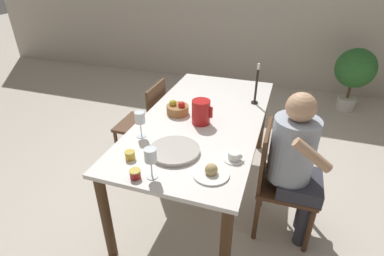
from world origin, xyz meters
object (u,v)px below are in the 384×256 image
object	(u,v)px
person_seated	(296,159)
potted_plant	(355,71)
fruit_bowl	(178,109)
bread_plate	(211,172)
wine_glass_juice	(151,157)
serving_tray	(174,151)
chair_person_side	(279,179)
jam_jar_red	(130,155)
jam_jar_amber	(135,174)
teacup_near_person	(234,157)
red_pitcher	(201,112)
candlestick_tall	(256,88)
chair_opposite	(146,122)
wine_glass_water	(140,119)

from	to	relation	value
person_seated	potted_plant	xyz separation A→B (m)	(0.70, 2.53, -0.13)
fruit_bowl	bread_plate	bearing A→B (deg)	-55.24
wine_glass_juice	potted_plant	world-z (taller)	wine_glass_juice
person_seated	bread_plate	xyz separation A→B (m)	(-0.48, -0.43, 0.09)
person_seated	serving_tray	world-z (taller)	person_seated
chair_person_side	jam_jar_red	xyz separation A→B (m)	(-0.94, -0.47, 0.32)
jam_jar_amber	teacup_near_person	bearing A→B (deg)	35.18
fruit_bowl	potted_plant	size ratio (longest dim) A/B	0.21
serving_tray	person_seated	bearing A→B (deg)	19.89
chair_person_side	red_pitcher	world-z (taller)	red_pitcher
fruit_bowl	candlestick_tall	size ratio (longest dim) A/B	0.50
person_seated	jam_jar_red	size ratio (longest dim) A/B	17.50
person_seated	candlestick_tall	bearing A→B (deg)	-149.81
candlestick_tall	potted_plant	bearing A→B (deg)	59.90
red_pitcher	fruit_bowl	bearing A→B (deg)	158.49
chair_opposite	wine_glass_water	xyz separation A→B (m)	(0.32, -0.69, 0.43)
wine_glass_juice	potted_plant	size ratio (longest dim) A/B	0.23
person_seated	red_pitcher	bearing A→B (deg)	-102.74
fruit_bowl	potted_plant	bearing A→B (deg)	53.99
chair_person_side	serving_tray	distance (m)	0.82
jam_jar_amber	potted_plant	xyz separation A→B (m)	(1.60, 3.13, -0.22)
candlestick_tall	teacup_near_person	bearing A→B (deg)	-90.02
person_seated	candlestick_tall	distance (m)	0.80
chair_opposite	bread_plate	distance (m)	1.36
wine_glass_juice	chair_person_side	bearing A→B (deg)	39.46
jam_jar_red	candlestick_tall	bearing A→B (deg)	60.04
serving_tray	jam_jar_amber	world-z (taller)	jam_jar_amber
chair_opposite	candlestick_tall	world-z (taller)	candlestick_tall
wine_glass_water	jam_jar_red	world-z (taller)	wine_glass_water
red_pitcher	potted_plant	xyz separation A→B (m)	(1.43, 2.37, -0.29)
chair_person_side	fruit_bowl	bearing A→B (deg)	-103.85
jam_jar_red	bread_plate	bearing A→B (deg)	0.84
wine_glass_water	serving_tray	world-z (taller)	wine_glass_water
teacup_near_person	potted_plant	distance (m)	2.98
bread_plate	candlestick_tall	bearing A→B (deg)	84.85
person_seated	wine_glass_water	xyz separation A→B (m)	(-1.08, -0.16, 0.21)
chair_person_side	potted_plant	world-z (taller)	chair_person_side
person_seated	teacup_near_person	world-z (taller)	person_seated
person_seated	chair_person_side	bearing A→B (deg)	-114.96
wine_glass_juice	jam_jar_amber	bearing A→B (deg)	-156.52
red_pitcher	fruit_bowl	size ratio (longest dim) A/B	1.05
chair_opposite	serving_tray	distance (m)	1.06
wine_glass_water	wine_glass_juice	size ratio (longest dim) A/B	0.99
chair_person_side	fruit_bowl	xyz separation A→B (m)	(-0.87, 0.22, 0.33)
chair_person_side	candlestick_tall	distance (m)	0.82
jam_jar_amber	jam_jar_red	world-z (taller)	same
chair_opposite	person_seated	size ratio (longest dim) A/B	0.75
serving_tray	fruit_bowl	xyz separation A→B (m)	(-0.18, 0.54, 0.03)
bread_plate	jam_jar_red	distance (m)	0.54
chair_opposite	person_seated	xyz separation A→B (m)	(1.40, -0.52, 0.22)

